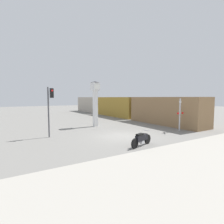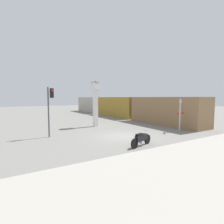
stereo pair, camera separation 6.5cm
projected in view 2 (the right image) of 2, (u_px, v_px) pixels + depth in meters
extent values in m
plane|color=slate|center=(122.00, 136.00, 15.13)|extent=(120.00, 120.00, 0.00)
cube|color=#9E998E|center=(202.00, 162.00, 8.94)|extent=(36.00, 6.00, 0.10)
cylinder|color=black|center=(147.00, 139.00, 12.61)|extent=(0.68, 0.31, 0.68)
cylinder|color=black|center=(135.00, 144.00, 11.40)|extent=(0.68, 0.31, 0.68)
cube|color=black|center=(141.00, 138.00, 11.98)|extent=(1.26, 0.60, 0.41)
cube|color=black|center=(140.00, 134.00, 11.79)|extent=(0.68, 0.43, 0.11)
cylinder|color=silver|center=(142.00, 142.00, 12.05)|extent=(0.37, 0.31, 0.32)
cube|color=silver|center=(147.00, 130.00, 12.46)|extent=(0.21, 0.50, 0.05)
cube|color=white|center=(95.00, 109.00, 20.04)|extent=(0.45, 0.45, 4.15)
cube|color=white|center=(95.00, 87.00, 19.84)|extent=(0.86, 0.86, 0.86)
cylinder|color=white|center=(97.00, 86.00, 19.46)|extent=(0.69, 0.02, 0.69)
cone|color=#333338|center=(95.00, 82.00, 19.79)|extent=(1.03, 1.03, 0.20)
cube|color=olive|center=(166.00, 111.00, 21.86)|extent=(2.80, 10.44, 3.40)
cube|color=olive|center=(118.00, 107.00, 31.28)|extent=(2.80, 10.44, 3.40)
cube|color=#ADA393|center=(92.00, 104.00, 40.69)|extent=(2.80, 10.44, 3.40)
cylinder|color=#47474C|center=(49.00, 112.00, 14.58)|extent=(0.12, 0.12, 4.21)
cube|color=black|center=(52.00, 93.00, 14.60)|extent=(0.28, 0.24, 0.80)
sphere|color=red|center=(52.00, 91.00, 14.46)|extent=(0.16, 0.16, 0.16)
cylinder|color=#B7B7BC|center=(180.00, 115.00, 17.40)|extent=(0.14, 0.14, 3.24)
cube|color=white|center=(180.00, 102.00, 17.30)|extent=(0.82, 0.82, 0.14)
sphere|color=red|center=(178.00, 113.00, 17.17)|extent=(0.20, 0.20, 0.20)
sphere|color=red|center=(183.00, 113.00, 17.53)|extent=(0.20, 0.20, 0.20)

